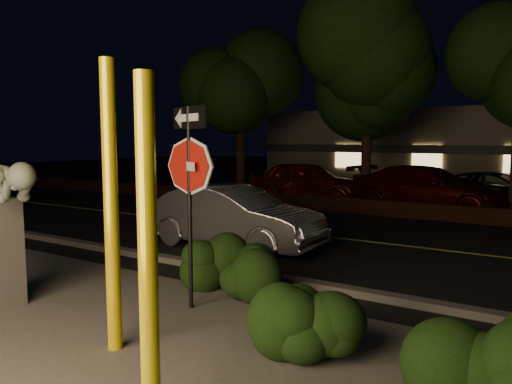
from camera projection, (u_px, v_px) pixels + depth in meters
ground at (407, 225)px, 14.55m from camera, size 90.00×90.00×0.00m
patio at (111, 371)px, 5.36m from camera, size 14.00×6.00×0.02m
road at (371, 242)px, 12.04m from camera, size 80.00×8.00×0.01m
lane_marking at (371, 242)px, 12.04m from camera, size 80.00×0.12×0.00m
curb at (288, 280)px, 8.61m from camera, size 80.00×0.25×0.12m
brick_wall at (420, 211)px, 15.60m from camera, size 40.00×0.35×0.50m
parking_lot at (457, 200)px, 20.39m from camera, size 40.00×12.00×0.01m
building at (489, 148)px, 26.84m from camera, size 22.00×10.20×4.00m
tree_far_a at (240, 70)px, 20.81m from camera, size 4.60×4.60×7.43m
tree_far_b at (369, 39)px, 17.92m from camera, size 5.20×5.20×8.41m
yellow_pole_left at (111, 208)px, 5.75m from camera, size 0.17×0.17×3.40m
yellow_pole_right at (148, 272)px, 3.77m from camera, size 0.15×0.15×2.99m
signpost at (189, 167)px, 7.11m from camera, size 0.93×0.42×2.95m
hedge_center at (235, 262)px, 7.84m from camera, size 2.36×1.76×1.12m
hedge_right at (316, 316)px, 5.55m from camera, size 1.82×1.43×1.05m
hedge_far_right at (501, 359)px, 4.50m from camera, size 1.57×1.08×1.03m
silver_sedan at (233, 217)px, 11.48m from camera, size 4.32×1.55×1.42m
parked_car_red at (307, 181)px, 20.08m from camera, size 4.95×2.57×1.61m
parked_car_darkred at (428, 189)px, 17.15m from camera, size 5.61×2.81×1.56m
parked_car_dark at (497, 192)px, 17.14m from camera, size 5.00×2.53×1.35m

